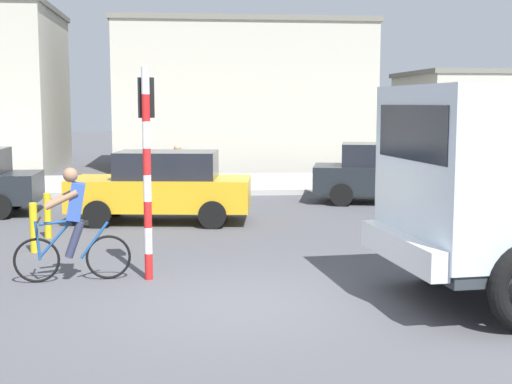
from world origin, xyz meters
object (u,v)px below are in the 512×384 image
(car_red_near, at_px, (387,173))
(bollard_far, at_px, (48,216))
(bollard_near, at_px, (34,228))
(car_white_mid, at_px, (163,186))
(cyclist, at_px, (73,224))
(pedestrian_near_kerb, at_px, (178,174))
(traffic_light_pole, at_px, (147,144))

(car_red_near, distance_m, bollard_far, 9.25)
(bollard_near, bearing_deg, bollard_far, 90.00)
(car_white_mid, xyz_separation_m, bollard_far, (-2.24, -1.74, -0.37))
(bollard_near, relative_size, bollard_far, 1.00)
(car_red_near, bearing_deg, cyclist, -132.26)
(bollard_far, bearing_deg, pedestrian_near_kerb, 58.52)
(bollard_near, bearing_deg, cyclist, -65.47)
(traffic_light_pole, relative_size, car_red_near, 0.75)
(bollard_near, bearing_deg, car_white_mid, 54.46)
(car_white_mid, relative_size, bollard_far, 4.67)
(traffic_light_pole, height_order, pedestrian_near_kerb, traffic_light_pole)
(car_red_near, relative_size, bollard_near, 4.77)
(bollard_far, bearing_deg, car_white_mid, 37.77)
(car_red_near, xyz_separation_m, pedestrian_near_kerb, (-5.60, -0.07, 0.03))
(pedestrian_near_kerb, bearing_deg, bollard_far, -121.48)
(traffic_light_pole, bearing_deg, car_white_mid, 88.81)
(cyclist, relative_size, pedestrian_near_kerb, 1.06)
(bollard_far, bearing_deg, traffic_light_pole, -59.18)
(pedestrian_near_kerb, relative_size, bollard_near, 1.80)
(cyclist, xyz_separation_m, car_red_near, (7.18, 7.90, -0.05))
(car_white_mid, xyz_separation_m, pedestrian_near_kerb, (0.34, 2.49, 0.03))
(car_red_near, height_order, car_white_mid, same)
(traffic_light_pole, relative_size, car_white_mid, 0.76)
(bollard_near, distance_m, bollard_far, 1.40)
(bollard_near, xyz_separation_m, bollard_far, (0.00, 1.40, 0.00))
(traffic_light_pole, distance_m, car_red_near, 10.00)
(bollard_near, bearing_deg, traffic_light_pole, -45.54)
(car_red_near, distance_m, pedestrian_near_kerb, 5.60)
(bollard_near, height_order, bollard_far, same)
(car_red_near, bearing_deg, bollard_far, -152.36)
(traffic_light_pole, distance_m, car_white_mid, 5.45)
(cyclist, height_order, traffic_light_pole, traffic_light_pole)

